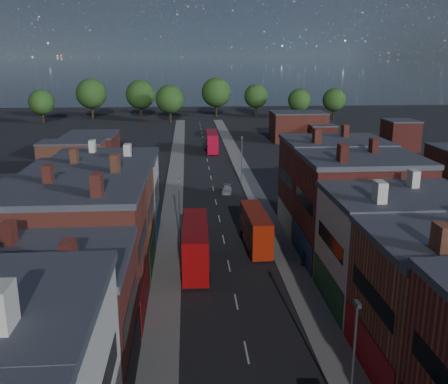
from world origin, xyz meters
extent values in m
cube|color=gray|center=(-6.50, 50.00, 0.06)|extent=(3.00, 200.00, 0.12)
cube|color=gray|center=(6.50, 50.00, 0.06)|extent=(3.00, 200.00, 0.12)
cube|color=maroon|center=(-14.00, 0.00, 5.55)|extent=(12.00, 80.00, 11.11)
cylinder|color=slate|center=(5.20, 0.00, 4.00)|extent=(0.16, 0.16, 8.00)
cube|color=slate|center=(5.20, 0.00, 8.00)|extent=(0.25, 0.70, 0.25)
cylinder|color=slate|center=(-5.20, 30.00, 4.00)|extent=(0.16, 0.16, 8.00)
cube|color=slate|center=(-5.20, 30.00, 8.00)|extent=(0.25, 0.70, 0.25)
cylinder|color=slate|center=(5.20, 60.00, 4.00)|extent=(0.16, 0.16, 8.00)
cube|color=slate|center=(5.20, 60.00, 8.00)|extent=(0.25, 0.70, 0.25)
cube|color=#A4090B|center=(-3.50, 23.77, 2.59)|extent=(2.72, 11.20, 4.46)
cube|color=black|center=(-3.50, 23.77, 1.72)|extent=(2.76, 10.31, 0.91)
cube|color=black|center=(-3.50, 23.77, 3.65)|extent=(2.76, 10.31, 0.91)
cylinder|color=black|center=(-4.83, 20.22, 0.51)|extent=(0.32, 1.02, 1.01)
cylinder|color=black|center=(-2.29, 20.18, 0.51)|extent=(0.32, 1.02, 1.01)
cylinder|color=black|center=(-4.71, 27.37, 0.51)|extent=(0.32, 1.02, 1.01)
cylinder|color=black|center=(-2.17, 27.32, 0.51)|extent=(0.32, 1.02, 1.01)
cube|color=#B4200A|center=(3.50, 29.17, 2.31)|extent=(2.57, 10.04, 3.99)
cube|color=black|center=(3.50, 29.17, 1.54)|extent=(2.61, 9.24, 0.82)
cube|color=black|center=(3.50, 29.17, 3.26)|extent=(2.61, 9.24, 0.82)
cylinder|color=black|center=(2.47, 25.94, 0.45)|extent=(0.30, 0.91, 0.91)
cylinder|color=black|center=(4.73, 26.01, 0.45)|extent=(0.30, 0.91, 0.91)
cylinder|color=black|center=(2.27, 32.32, 0.45)|extent=(0.30, 0.91, 0.91)
cylinder|color=black|center=(4.53, 32.39, 0.45)|extent=(0.30, 0.91, 0.91)
cube|color=#AB0720|center=(1.50, 89.29, 2.51)|extent=(2.63, 10.88, 4.34)
cube|color=black|center=(1.50, 89.29, 1.68)|extent=(2.67, 10.01, 0.89)
cube|color=black|center=(1.50, 89.29, 3.55)|extent=(2.67, 10.01, 0.89)
cylinder|color=black|center=(0.22, 85.84, 0.49)|extent=(0.31, 0.99, 0.99)
cylinder|color=black|center=(2.68, 85.81, 0.49)|extent=(0.31, 0.99, 0.99)
cylinder|color=black|center=(0.32, 92.78, 0.49)|extent=(0.31, 0.99, 0.99)
cylinder|color=black|center=(2.78, 92.75, 0.49)|extent=(0.31, 0.99, 0.99)
imported|color=black|center=(-3.32, 32.25, 0.60)|extent=(2.20, 4.40, 1.20)
imported|color=silver|center=(2.04, 53.29, 0.55)|extent=(1.91, 3.92, 1.10)
imported|color=#56524A|center=(7.70, 23.19, 0.96)|extent=(0.80, 1.08, 1.68)
camera|label=1|loc=(-4.06, -24.55, 21.29)|focal=40.00mm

